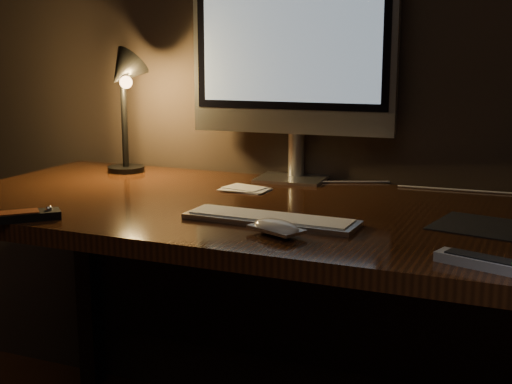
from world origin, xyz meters
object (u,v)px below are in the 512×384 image
at_px(desk_lamp, 124,89).
at_px(mouse, 276,230).
at_px(media_remote, 25,216).
at_px(tv_remote, 486,263).
at_px(desk, 271,250).
at_px(keyboard, 271,219).
at_px(monitor, 293,52).

bearing_deg(desk_lamp, mouse, -34.39).
height_order(media_remote, tv_remote, media_remote).
relative_size(desk, mouse, 14.08).
relative_size(desk, media_remote, 11.18).
bearing_deg(mouse, keyboard, 142.35).
bearing_deg(tv_remote, monitor, 150.33).
xyz_separation_m(monitor, keyboard, (0.13, -0.47, -0.35)).
bearing_deg(desk, mouse, -66.14).
bearing_deg(monitor, desk, -84.34).
bearing_deg(mouse, desk, 138.27).
height_order(tv_remote, desk_lamp, desk_lamp).
bearing_deg(keyboard, tv_remote, -17.35).
distance_m(monitor, mouse, 0.68).
relative_size(media_remote, desk_lamp, 0.39).
bearing_deg(tv_remote, desk_lamp, 170.89).
bearing_deg(desk, monitor, 99.46).
xyz_separation_m(keyboard, media_remote, (-0.50, -0.19, 0.00)).
bearing_deg(mouse, tv_remote, 15.90).
bearing_deg(media_remote, desk, -0.73).
xyz_separation_m(desk, desk_lamp, (-0.52, 0.16, 0.38)).
distance_m(desk, tv_remote, 0.67).
xyz_separation_m(keyboard, mouse, (0.05, -0.09, 0.00)).
distance_m(keyboard, desk_lamp, 0.75).
bearing_deg(tv_remote, desk, 163.13).
height_order(media_remote, desk_lamp, desk_lamp).
bearing_deg(keyboard, mouse, -60.66).
bearing_deg(mouse, media_remote, -145.21).
relative_size(keyboard, mouse, 3.34).
bearing_deg(monitor, desk_lamp, -172.12).
xyz_separation_m(media_remote, desk_lamp, (-0.11, 0.56, 0.24)).
xyz_separation_m(monitor, desk_lamp, (-0.48, -0.10, -0.10)).
distance_m(monitor, tv_remote, 0.92).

